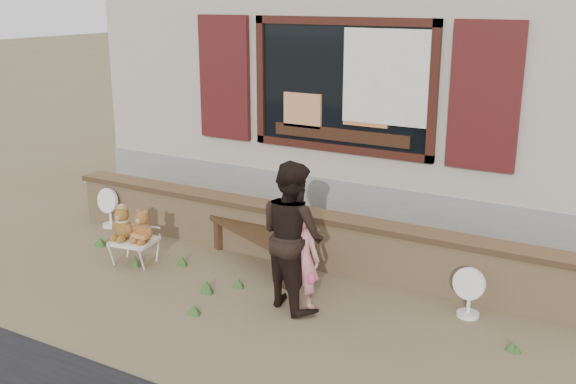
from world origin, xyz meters
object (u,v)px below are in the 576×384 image
Objects in this scene: teddy_bear_left at (123,222)px; bench at (258,240)px; child at (302,259)px; teddy_bear_right at (143,225)px; adult at (292,235)px; folding_chair at (134,242)px.

bench is at bearing 16.29° from teddy_bear_left.
teddy_bear_left is 2.48m from child.
adult reaches higher than teddy_bear_right.
folding_chair is at bearing -127.78° from bench.
teddy_bear_left is 1.04× the size of teddy_bear_right.
adult is at bearing -12.28° from teddy_bear_right.
bench is 1.27m from child.
teddy_bear_right is at bearing -2.29° from child.
child is (2.34, -0.03, 0.27)m from folding_chair.
teddy_bear_left reaches higher than teddy_bear_right.
teddy_bear_right reaches higher than bench.
teddy_bear_right is 0.38× the size of child.
folding_chair is 1.32× the size of teddy_bear_left.
folding_chair is 0.36× the size of adult.
folding_chair is 2.36m from child.
adult is (-0.11, -0.02, 0.24)m from child.
teddy_bear_left is 2.39m from adult.
bench is 1.09× the size of adult.
child is at bearing -11.79° from teddy_bear_right.
child is (1.01, -0.74, 0.22)m from bench.
teddy_bear_right is at bearing -126.00° from bench.
bench is 1.58× the size of child.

